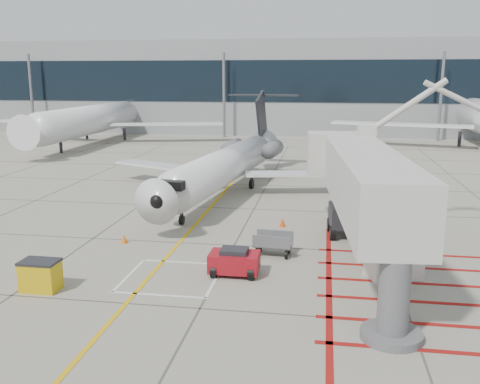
% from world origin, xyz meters
% --- Properties ---
extents(ground_plane, '(260.00, 260.00, 0.00)m').
position_xyz_m(ground_plane, '(0.00, 0.00, 0.00)').
color(ground_plane, gray).
rests_on(ground_plane, ground).
extents(regional_jet, '(25.50, 30.50, 7.32)m').
position_xyz_m(regional_jet, '(-3.02, 14.03, 3.66)').
color(regional_jet, silver).
rests_on(regional_jet, ground_plane).
extents(jet_bridge, '(10.25, 19.14, 7.39)m').
position_xyz_m(jet_bridge, '(6.59, 0.97, 3.70)').
color(jet_bridge, silver).
rests_on(jet_bridge, ground_plane).
extents(pushback_tug, '(2.25, 1.41, 1.31)m').
position_xyz_m(pushback_tug, '(0.72, -0.18, 0.65)').
color(pushback_tug, maroon).
rests_on(pushback_tug, ground_plane).
extents(spill_bin, '(1.54, 1.03, 1.33)m').
position_xyz_m(spill_bin, '(-7.07, -3.25, 0.66)').
color(spill_bin, gold).
rests_on(spill_bin, ground_plane).
extents(baggage_cart, '(2.00, 1.36, 1.20)m').
position_xyz_m(baggage_cart, '(2.21, 2.79, 0.60)').
color(baggage_cart, '#595A5E').
rests_on(baggage_cart, ground_plane).
extents(ground_power_unit, '(2.65, 2.09, 1.83)m').
position_xyz_m(ground_power_unit, '(7.86, 0.61, 0.92)').
color(ground_power_unit, silver).
rests_on(ground_power_unit, ground_plane).
extents(cone_nose, '(0.35, 0.35, 0.49)m').
position_xyz_m(cone_nose, '(-5.98, 3.51, 0.25)').
color(cone_nose, orange).
rests_on(cone_nose, ground_plane).
extents(cone_side, '(0.38, 0.38, 0.52)m').
position_xyz_m(cone_side, '(2.25, 8.09, 0.26)').
color(cone_side, '#DD450B').
rests_on(cone_side, ground_plane).
extents(terminal_building, '(180.00, 28.00, 14.00)m').
position_xyz_m(terminal_building, '(10.00, 70.00, 7.00)').
color(terminal_building, gray).
rests_on(terminal_building, ground_plane).
extents(terminal_glass_band, '(180.00, 0.10, 6.00)m').
position_xyz_m(terminal_glass_band, '(10.00, 55.95, 8.00)').
color(terminal_glass_band, black).
rests_on(terminal_glass_band, ground_plane).
extents(bg_aircraft_b, '(33.45, 37.17, 11.15)m').
position_xyz_m(bg_aircraft_b, '(-25.73, 46.00, 5.58)').
color(bg_aircraft_b, silver).
rests_on(bg_aircraft_b, ground_plane).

